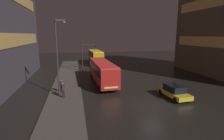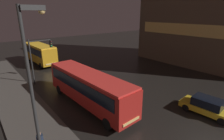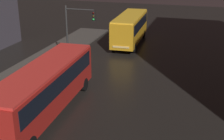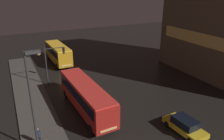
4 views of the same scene
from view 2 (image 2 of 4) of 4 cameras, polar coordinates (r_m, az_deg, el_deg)
sidewalk_left at (r=16.07m, az=-24.13°, el=-16.14°), size 4.00×48.00×0.15m
building_right_block at (r=35.03m, az=27.70°, el=18.28°), size 10.07×19.32×19.89m
bus_near at (r=17.02m, az=-7.68°, el=-5.05°), size 2.93×11.36×3.32m
bus_far at (r=33.53m, az=-22.57°, el=5.47°), size 2.92×9.33×3.44m
car_taxi at (r=18.07m, az=28.61°, el=-10.29°), size 2.17×4.51×1.53m
traffic_light_main at (r=23.98m, az=-22.76°, el=5.05°), size 2.89×0.35×5.68m
street_lamp_sidewalk at (r=9.66m, az=-24.40°, el=-0.25°), size 1.25×0.36×8.95m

